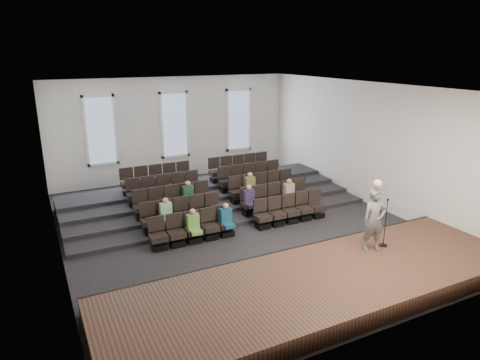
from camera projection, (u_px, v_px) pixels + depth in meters
name	position (u px, v px, depth m)	size (l,w,h in m)	color
ground	(237.00, 226.00, 15.72)	(14.00, 14.00, 0.00)	black
ceiling	(237.00, 87.00, 14.27)	(12.00, 14.00, 0.02)	white
wall_back	(174.00, 129.00, 21.00)	(12.00, 0.04, 5.00)	silver
wall_front	(384.00, 233.00, 8.98)	(12.00, 0.04, 5.00)	silver
wall_left	(52.00, 183.00, 12.42)	(0.04, 14.00, 5.00)	silver
wall_right	(368.00, 144.00, 17.57)	(0.04, 14.00, 5.00)	silver
stage	(323.00, 285.00, 11.28)	(11.80, 3.60, 0.50)	#4D3321
stage_lip	(286.00, 257.00, 12.80)	(11.80, 0.06, 0.52)	black
risers	(205.00, 196.00, 18.38)	(11.80, 4.80, 0.60)	black
seating_rows	(220.00, 196.00, 16.84)	(6.80, 4.70, 1.67)	black
windows	(175.00, 125.00, 20.89)	(8.44, 0.10, 3.24)	white
audience	(225.00, 202.00, 15.75)	(5.45, 2.64, 1.10)	#66B046
speaker	(374.00, 220.00, 12.48)	(0.68, 0.45, 1.87)	#5D5B58
mic_stand	(384.00, 232.00, 12.85)	(0.25, 0.25, 1.51)	black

